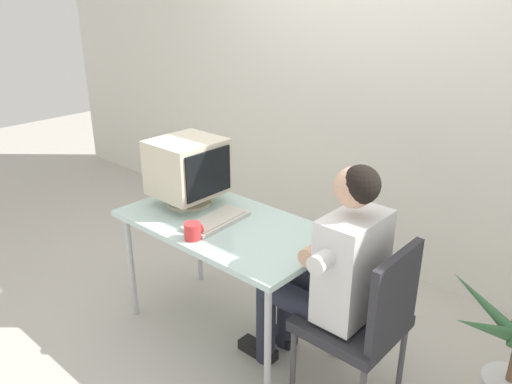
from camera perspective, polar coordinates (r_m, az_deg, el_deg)
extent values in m
plane|color=#B2ADA3|center=(3.27, -3.15, -15.25)|extent=(12.00, 12.00, 0.00)
cube|color=silver|center=(3.60, 16.35, 13.61)|extent=(8.00, 0.10, 3.00)
cylinder|color=#B7B7BC|center=(3.30, -13.91, -8.18)|extent=(0.04, 0.04, 0.71)
cylinder|color=#B7B7BC|center=(2.58, 1.34, -16.99)|extent=(0.04, 0.04, 0.71)
cylinder|color=#B7B7BC|center=(3.59, -6.48, -4.93)|extent=(0.04, 0.04, 0.71)
cylinder|color=#B7B7BC|center=(2.95, 8.71, -11.61)|extent=(0.04, 0.04, 0.71)
cube|color=silver|center=(2.88, -3.45, -3.75)|extent=(1.25, 0.69, 0.03)
cylinder|color=beige|center=(3.14, -7.57, -1.12)|extent=(0.28, 0.28, 0.02)
cylinder|color=beige|center=(3.13, -7.60, -0.48)|extent=(0.06, 0.06, 0.06)
cube|color=beige|center=(3.06, -7.78, 2.88)|extent=(0.36, 0.40, 0.33)
cube|color=black|center=(2.92, -5.37, 2.08)|extent=(0.01, 0.34, 0.27)
cube|color=silver|center=(2.87, -4.49, -3.28)|extent=(0.20, 0.41, 0.02)
cube|color=beige|center=(2.86, -4.50, -2.99)|extent=(0.17, 0.37, 0.01)
cylinder|color=#4C4C51|center=(2.73, 4.20, -18.66)|extent=(0.03, 0.03, 0.41)
cylinder|color=#4C4C51|center=(2.99, 9.09, -14.75)|extent=(0.03, 0.03, 0.41)
cylinder|color=#4C4C51|center=(2.84, 16.14, -17.62)|extent=(0.03, 0.03, 0.41)
cube|color=#2D2D33|center=(2.63, 10.67, -14.34)|extent=(0.46, 0.46, 0.06)
cube|color=#2D2D33|center=(2.41, 15.40, -11.33)|extent=(0.04, 0.41, 0.44)
cube|color=silver|center=(2.46, 10.79, -8.27)|extent=(0.22, 0.37, 0.53)
sphere|color=tan|center=(2.30, 11.07, 0.53)|extent=(0.19, 0.19, 0.19)
sphere|color=black|center=(2.28, 11.75, 0.81)|extent=(0.18, 0.18, 0.18)
cylinder|color=#262838|center=(2.65, 5.01, -12.38)|extent=(0.46, 0.14, 0.14)
cylinder|color=#262838|center=(2.77, 7.31, -10.75)|extent=(0.46, 0.14, 0.14)
cylinder|color=#262838|center=(2.90, 1.13, -14.65)|extent=(0.11, 0.11, 0.49)
cylinder|color=#262838|center=(3.02, 3.43, -13.10)|extent=(0.11, 0.11, 0.49)
cube|color=black|center=(3.07, 0.21, -17.38)|extent=(0.24, 0.09, 0.06)
cube|color=black|center=(3.17, 2.46, -15.83)|extent=(0.24, 0.09, 0.06)
cylinder|color=silver|center=(2.26, 7.66, -7.69)|extent=(0.09, 0.14, 0.09)
cylinder|color=silver|center=(2.59, 13.12, -4.02)|extent=(0.09, 0.14, 0.09)
cylinder|color=tan|center=(2.50, 8.16, -5.93)|extent=(0.09, 0.37, 0.09)
cone|color=#39663F|center=(2.68, 24.81, -11.81)|extent=(0.44, 0.17, 0.26)
cone|color=#39663F|center=(2.55, 24.81, -13.86)|extent=(0.29, 0.40, 0.30)
cylinder|color=red|center=(2.69, -7.18, -4.41)|extent=(0.09, 0.09, 0.09)
torus|color=red|center=(2.72, -6.39, -4.07)|extent=(0.06, 0.01, 0.06)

